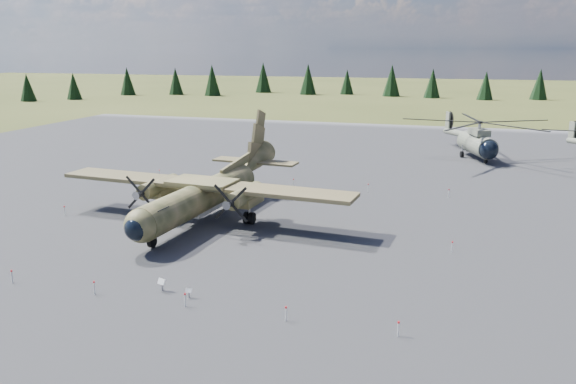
# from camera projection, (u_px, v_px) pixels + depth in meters

# --- Properties ---
(ground) EXTENTS (500.00, 500.00, 0.00)m
(ground) POSITION_uv_depth(u_px,v_px,m) (239.00, 232.00, 45.15)
(ground) COLOR brown
(ground) RESTS_ON ground
(apron) EXTENTS (120.00, 120.00, 0.04)m
(apron) POSITION_uv_depth(u_px,v_px,m) (277.00, 201.00, 54.44)
(apron) COLOR slate
(apron) RESTS_ON ground
(transport_plane) EXTENTS (26.83, 24.31, 8.83)m
(transport_plane) POSITION_uv_depth(u_px,v_px,m) (208.00, 189.00, 48.57)
(transport_plane) COLOR #404324
(transport_plane) RESTS_ON ground
(helicopter_near) EXTENTS (25.80, 25.95, 5.13)m
(helicopter_near) POSITION_uv_depth(u_px,v_px,m) (478.00, 132.00, 74.16)
(helicopter_near) COLOR slate
(helicopter_near) RESTS_ON ground
(info_placard_left) EXTENTS (0.55, 0.36, 0.81)m
(info_placard_left) POSITION_uv_depth(u_px,v_px,m) (162.00, 283.00, 34.02)
(info_placard_left) COLOR gray
(info_placard_left) RESTS_ON ground
(info_placard_right) EXTENTS (0.39, 0.18, 0.60)m
(info_placard_right) POSITION_uv_depth(u_px,v_px,m) (189.00, 292.00, 33.13)
(info_placard_right) COLOR gray
(info_placard_right) RESTS_ON ground
(barrier_fence) EXTENTS (33.12, 29.62, 0.85)m
(barrier_fence) POSITION_uv_depth(u_px,v_px,m) (233.00, 226.00, 45.08)
(barrier_fence) COLOR white
(barrier_fence) RESTS_ON ground
(treeline) EXTENTS (301.22, 292.83, 10.98)m
(treeline) POSITION_uv_depth(u_px,v_px,m) (186.00, 176.00, 43.40)
(treeline) COLOR black
(treeline) RESTS_ON ground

